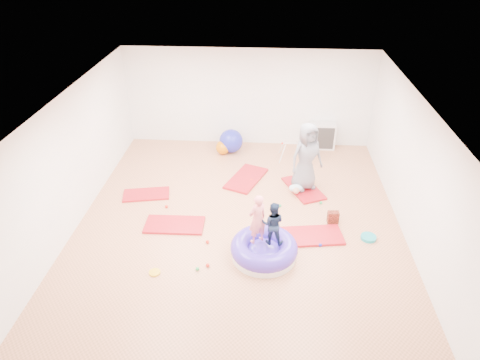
{
  "coord_description": "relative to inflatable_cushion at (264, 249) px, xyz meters",
  "views": [
    {
      "loc": [
        0.53,
        -7.57,
        5.65
      ],
      "look_at": [
        0.0,
        0.3,
        0.9
      ],
      "focal_mm": 32.0,
      "sensor_mm": 36.0,
      "label": 1
    }
  ],
  "objects": [
    {
      "name": "infant",
      "position": [
        0.73,
        2.31,
        -0.01
      ],
      "size": [
        0.33,
        0.33,
        0.19
      ],
      "color": "#BDE2F7",
      "rests_on": "gym_mat_rear_right"
    },
    {
      "name": "ball_pit_balls",
      "position": [
        -0.39,
        0.89,
        -0.13
      ],
      "size": [
        3.65,
        3.41,
        0.07
      ],
      "color": "red",
      "rests_on": "ground"
    },
    {
      "name": "adult_caregiver",
      "position": [
        0.94,
        2.57,
        0.73
      ],
      "size": [
        0.98,
        0.86,
        1.69
      ],
      "primitive_type": "imported",
      "rotation": [
        0.0,
        0.0,
        0.48
      ],
      "color": "slate",
      "rests_on": "gym_mat_rear_right"
    },
    {
      "name": "yellow_toy",
      "position": [
        -2.04,
        -0.63,
        -0.15
      ],
      "size": [
        0.22,
        0.22,
        0.03
      ],
      "primitive_type": "cylinder",
      "color": "yellow",
      "rests_on": "ground"
    },
    {
      "name": "gym_mat_center_back",
      "position": [
        -0.51,
        2.92,
        -0.13
      ],
      "size": [
        1.13,
        1.5,
        0.06
      ],
      "primitive_type": "cube",
      "rotation": [
        0.0,
        0.0,
        1.19
      ],
      "color": "#BA0026",
      "rests_on": "ground"
    },
    {
      "name": "child_navy",
      "position": [
        0.15,
        0.03,
        0.67
      ],
      "size": [
        0.47,
        0.38,
        0.91
      ],
      "primitive_type": "imported",
      "rotation": [
        0.0,
        0.0,
        3.06
      ],
      "color": "#172441",
      "rests_on": "inflatable_cushion"
    },
    {
      "name": "gym_mat_front_left",
      "position": [
        -1.96,
        0.85,
        -0.14
      ],
      "size": [
        1.28,
        0.66,
        0.05
      ],
      "primitive_type": "cube",
      "rotation": [
        0.0,
        0.0,
        0.02
      ],
      "color": "#BA0026",
      "rests_on": "ground"
    },
    {
      "name": "backpack",
      "position": [
        1.49,
        1.2,
        -0.03
      ],
      "size": [
        0.25,
        0.16,
        0.27
      ],
      "primitive_type": "cube",
      "rotation": [
        0.0,
        0.0,
        0.07
      ],
      "color": "#B03820",
      "rests_on": "ground"
    },
    {
      "name": "exercise_ball_blue",
      "position": [
        -1.03,
        4.45,
        0.17
      ],
      "size": [
        0.67,
        0.67,
        0.67
      ],
      "primitive_type": "sphere",
      "color": "#2327B1",
      "rests_on": "ground"
    },
    {
      "name": "room",
      "position": [
        -0.56,
        1.08,
        1.24
      ],
      "size": [
        7.01,
        8.01,
        2.81
      ],
      "color": "tan",
      "rests_on": "ground"
    },
    {
      "name": "exercise_ball_orange",
      "position": [
        -1.25,
        4.29,
        0.04
      ],
      "size": [
        0.4,
        0.4,
        0.4
      ],
      "primitive_type": "sphere",
      "color": "orange",
      "rests_on": "ground"
    },
    {
      "name": "child_pink",
      "position": [
        -0.15,
        0.04,
        0.75
      ],
      "size": [
        0.46,
        0.43,
        1.06
      ],
      "primitive_type": "imported",
      "rotation": [
        0.0,
        0.0,
        3.76
      ],
      "color": "pink",
      "rests_on": "inflatable_cushion"
    },
    {
      "name": "balance_disc",
      "position": [
        2.17,
        0.68,
        -0.13
      ],
      "size": [
        0.32,
        0.32,
        0.07
      ],
      "primitive_type": "cylinder",
      "color": "teal",
      "rests_on": "ground"
    },
    {
      "name": "gym_mat_right",
      "position": [
        0.98,
        0.66,
        -0.13
      ],
      "size": [
        1.39,
        0.84,
        0.05
      ],
      "primitive_type": "cube",
      "rotation": [
        0.0,
        0.0,
        0.14
      ],
      "color": "#BA0026",
      "rests_on": "ground"
    },
    {
      "name": "cube_shelf",
      "position": [
        1.57,
        4.87,
        0.22
      ],
      "size": [
        0.76,
        0.37,
        0.76
      ],
      "color": "silver",
      "rests_on": "ground"
    },
    {
      "name": "gym_mat_mid_left",
      "position": [
        -2.88,
        2.01,
        -0.14
      ],
      "size": [
        1.18,
        0.75,
        0.05
      ],
      "primitive_type": "cube",
      "rotation": [
        0.0,
        0.0,
        0.2
      ],
      "color": "#BA0026",
      "rests_on": "ground"
    },
    {
      "name": "gym_mat_rear_right",
      "position": [
        0.93,
        2.54,
        -0.14
      ],
      "size": [
        1.08,
        1.4,
        0.05
      ],
      "primitive_type": "cube",
      "rotation": [
        0.0,
        0.0,
        1.99
      ],
      "color": "#BA0026",
      "rests_on": "ground"
    },
    {
      "name": "inflatable_cushion",
      "position": [
        0.0,
        0.0,
        0.0
      ],
      "size": [
        1.32,
        1.32,
        0.42
      ],
      "rotation": [
        0.0,
        0.0,
        -0.0
      ],
      "color": "white",
      "rests_on": "ground"
    },
    {
      "name": "infant_play_gym",
      "position": [
        0.66,
        4.1,
        0.17
      ],
      "size": [
        0.65,
        0.62,
        0.5
      ],
      "rotation": [
        0.0,
        0.0,
        -0.05
      ],
      "color": "silver",
      "rests_on": "ground"
    }
  ]
}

